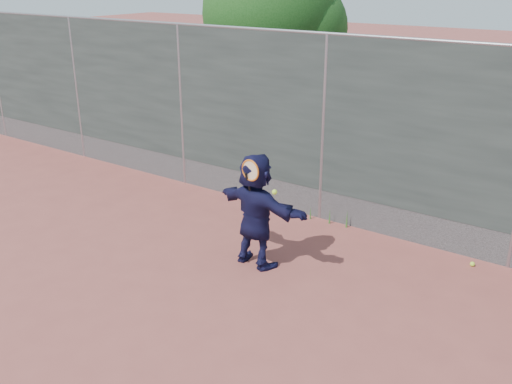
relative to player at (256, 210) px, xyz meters
The scene contains 7 objects.
ground 1.76m from the player, 91.72° to the right, with size 80.00×80.00×0.00m, color #9E4C42.
player is the anchor object (origin of this frame).
ball_ground 3.14m from the player, 33.24° to the left, with size 0.07×0.07×0.07m, color #BFF737.
fence 2.09m from the player, 91.39° to the left, with size 20.00×0.06×3.03m.
swing_action 0.65m from the player, 66.49° to the right, with size 0.60×0.19×0.51m.
tree_left 6.15m from the player, 120.12° to the left, with size 3.15×3.00×4.53m.
weed_clump 1.96m from the player, 82.26° to the left, with size 0.68×0.07×0.30m.
Camera 1 is at (4.15, -4.32, 3.86)m, focal length 40.00 mm.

